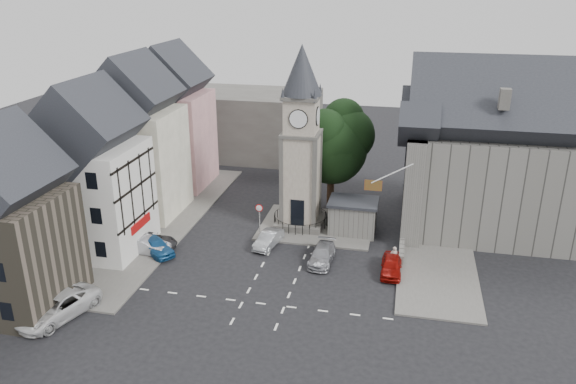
% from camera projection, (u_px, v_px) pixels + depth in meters
% --- Properties ---
extents(ground, '(120.00, 120.00, 0.00)m').
position_uv_depth(ground, '(281.00, 267.00, 44.18)').
color(ground, black).
rests_on(ground, ground).
extents(pavement_west, '(6.00, 30.00, 0.14)m').
position_uv_depth(pavement_west, '(165.00, 221.00, 52.09)').
color(pavement_west, '#595651').
rests_on(pavement_west, ground).
extents(pavement_east, '(6.00, 26.00, 0.14)m').
position_uv_depth(pavement_east, '(435.00, 237.00, 49.06)').
color(pavement_east, '#595651').
rests_on(pavement_east, ground).
extents(central_island, '(10.00, 8.00, 0.16)m').
position_uv_depth(central_island, '(317.00, 226.00, 51.14)').
color(central_island, '#595651').
rests_on(central_island, ground).
extents(road_markings, '(20.00, 8.00, 0.01)m').
position_uv_depth(road_markings, '(263.00, 304.00, 39.16)').
color(road_markings, silver).
rests_on(road_markings, ground).
extents(clock_tower, '(4.86, 4.86, 16.25)m').
position_uv_depth(clock_tower, '(301.00, 140.00, 48.53)').
color(clock_tower, '#4C4944').
rests_on(clock_tower, ground).
extents(stone_shelter, '(4.30, 3.30, 3.08)m').
position_uv_depth(stone_shelter, '(353.00, 216.00, 49.50)').
color(stone_shelter, slate).
rests_on(stone_shelter, ground).
extents(town_tree, '(7.20, 7.20, 10.80)m').
position_uv_depth(town_tree, '(332.00, 139.00, 53.11)').
color(town_tree, black).
rests_on(town_tree, ground).
extents(warning_sign_post, '(0.70, 0.19, 2.85)m').
position_uv_depth(warning_sign_post, '(259.00, 213.00, 49.03)').
color(warning_sign_post, black).
rests_on(warning_sign_post, ground).
extents(terrace_pink, '(8.10, 7.60, 12.80)m').
position_uv_depth(terrace_pink, '(172.00, 125.00, 59.45)').
color(terrace_pink, '#B97F84').
rests_on(terrace_pink, ground).
extents(terrace_cream, '(8.10, 7.60, 12.80)m').
position_uv_depth(terrace_cream, '(138.00, 146.00, 52.16)').
color(terrace_cream, beige).
rests_on(terrace_cream, ground).
extents(terrace_tudor, '(8.10, 7.60, 12.00)m').
position_uv_depth(terrace_tudor, '(93.00, 179.00, 45.01)').
color(terrace_tudor, silver).
rests_on(terrace_tudor, ground).
extents(building_sw_stone, '(8.60, 7.60, 10.40)m').
position_uv_depth(building_sw_stone, '(3.00, 233.00, 37.41)').
color(building_sw_stone, '#4A4437').
rests_on(building_sw_stone, ground).
extents(backdrop_west, '(20.00, 10.00, 8.00)m').
position_uv_depth(backdrop_west, '(238.00, 123.00, 70.62)').
color(backdrop_west, '#4C4944').
rests_on(backdrop_west, ground).
extents(east_building, '(14.40, 11.40, 12.60)m').
position_uv_depth(east_building, '(483.00, 162.00, 48.85)').
color(east_building, slate).
rests_on(east_building, ground).
extents(east_boundary_wall, '(0.40, 16.00, 0.90)m').
position_uv_depth(east_boundary_wall, '(403.00, 221.00, 51.30)').
color(east_boundary_wall, slate).
rests_on(east_boundary_wall, ground).
extents(flagpole, '(3.68, 0.10, 2.74)m').
position_uv_depth(flagpole, '(392.00, 174.00, 43.71)').
color(flagpole, white).
rests_on(flagpole, ground).
extents(car_west_blue, '(4.35, 3.82, 1.42)m').
position_uv_depth(car_west_blue, '(155.00, 246.00, 46.01)').
color(car_west_blue, navy).
rests_on(car_west_blue, ground).
extents(car_west_silver, '(4.45, 1.82, 1.44)m').
position_uv_depth(car_west_silver, '(145.00, 245.00, 46.11)').
color(car_west_silver, gray).
rests_on(car_west_silver, ground).
extents(car_west_grey, '(4.77, 2.37, 1.30)m').
position_uv_depth(car_west_grey, '(149.00, 241.00, 46.93)').
color(car_west_grey, '#2B2B2D').
rests_on(car_west_grey, ground).
extents(car_island_silver, '(2.05, 3.99, 1.25)m').
position_uv_depth(car_island_silver, '(269.00, 239.00, 47.34)').
color(car_island_silver, '#94989C').
rests_on(car_island_silver, ground).
extents(car_island_east, '(1.90, 4.38, 1.26)m').
position_uv_depth(car_island_east, '(322.00, 255.00, 44.69)').
color(car_island_east, '#93949A').
rests_on(car_island_east, ground).
extents(car_east_red, '(1.58, 3.90, 1.33)m').
position_uv_depth(car_east_red, '(391.00, 265.00, 42.98)').
color(car_east_red, maroon).
rests_on(car_east_red, ground).
extents(van_sw_white, '(4.40, 6.36, 1.61)m').
position_uv_depth(van_sw_white, '(57.00, 307.00, 37.35)').
color(van_sw_white, silver).
rests_on(van_sw_white, ground).
extents(pedestrian, '(0.67, 0.50, 1.69)m').
position_uv_depth(pedestrian, '(394.00, 256.00, 43.98)').
color(pedestrian, '#BEAA9D').
rests_on(pedestrian, ground).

